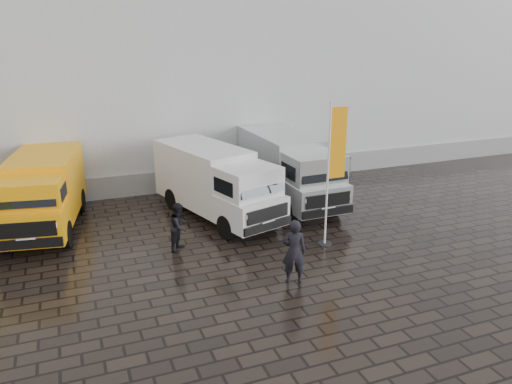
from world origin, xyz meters
The scene contains 10 objects.
ground centered at (0.00, 0.00, 0.00)m, with size 120.00×120.00×0.00m, color black.
exhibition_hall centered at (2.00, 16.00, 6.00)m, with size 44.00×16.00×12.00m, color silver.
hall_plinth centered at (2.00, 7.95, 0.50)m, with size 44.00×0.15×1.00m, color gray.
van_yellow centered at (-7.83, 5.14, 1.34)m, with size 2.23×5.81×2.68m, color #FFA20D, non-canonical shape.
van_white centered at (-1.52, 4.03, 1.37)m, with size 2.10×6.31×2.73m, color silver, non-canonical shape.
van_silver centered at (1.91, 4.70, 1.42)m, with size 2.18×6.53×2.83m, color silver, non-canonical shape.
flagpole centered at (1.38, 0.15, 2.76)m, with size 0.88×0.50×4.95m.
wheelie_bin centered at (6.13, 7.34, 0.49)m, with size 0.59×0.59×0.99m, color black.
person_front centered at (-1.00, -1.93, 0.99)m, with size 0.72×0.47×1.97m, color black.
person_tent centered at (-3.58, 1.55, 0.82)m, with size 0.80×0.62×1.65m, color black.
Camera 1 is at (-6.80, -13.85, 7.14)m, focal length 35.00 mm.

